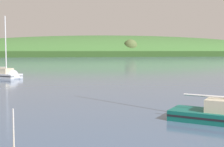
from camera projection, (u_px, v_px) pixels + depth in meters
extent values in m
cube|color=#27431B|center=(58.00, 54.00, 244.02)|extent=(456.51, 97.53, 4.09)
ellipsoid|color=#38602D|center=(119.00, 56.00, 280.49)|extent=(367.09, 113.88, 36.11)
sphere|color=#4C5B33|center=(131.00, 46.00, 241.82)|extent=(10.99, 10.99, 10.99)
cube|color=#ADB2BC|center=(3.00, 77.00, 51.67)|extent=(6.53, 6.45, 1.16)
cone|color=#ADB2BC|center=(17.00, 78.00, 50.03)|extent=(2.93, 2.95, 2.52)
cube|color=black|center=(3.00, 75.00, 51.66)|extent=(6.55, 6.47, 0.15)
cube|color=#BCB299|center=(4.00, 71.00, 51.51)|extent=(3.36, 3.34, 0.89)
cylinder|color=silver|center=(6.00, 45.00, 50.86)|extent=(0.18, 0.18, 9.53)
cylinder|color=silver|center=(214.00, 97.00, 19.77)|extent=(3.00, 2.83, 0.14)
cylinder|color=#B2B2B7|center=(14.00, 133.00, 11.58)|extent=(0.06, 0.06, 1.84)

